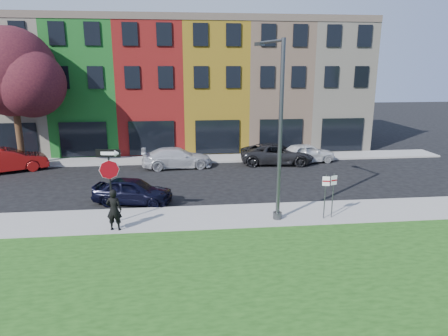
{
  "coord_description": "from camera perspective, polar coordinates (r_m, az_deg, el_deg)",
  "views": [
    {
      "loc": [
        -2.83,
        -14.1,
        6.79
      ],
      "look_at": [
        -0.83,
        4.0,
        2.13
      ],
      "focal_mm": 32.0,
      "sensor_mm": 36.0,
      "label": 1
    }
  ],
  "objects": [
    {
      "name": "ground",
      "position": [
        15.91,
        4.65,
        -10.97
      ],
      "size": [
        120.0,
        120.0,
        0.0
      ],
      "primitive_type": "plane",
      "color": "black",
      "rests_on": "ground"
    },
    {
      "name": "sidewalk_near",
      "position": [
        19.0,
        8.91,
        -6.57
      ],
      "size": [
        40.0,
        3.0,
        0.12
      ],
      "primitive_type": "cube",
      "color": "gray",
      "rests_on": "ground"
    },
    {
      "name": "sidewalk_far",
      "position": [
        29.87,
        -6.46,
        1.24
      ],
      "size": [
        40.0,
        2.4,
        0.12
      ],
      "primitive_type": "cube",
      "color": "gray",
      "rests_on": "ground"
    },
    {
      "name": "rowhouse_block",
      "position": [
        35.34,
        -5.87,
        11.36
      ],
      "size": [
        30.0,
        10.12,
        10.0
      ],
      "color": "beige",
      "rests_on": "ground"
    },
    {
      "name": "stop_sign",
      "position": [
        17.62,
        -16.06,
        -0.44
      ],
      "size": [
        1.04,
        0.19,
        3.29
      ],
      "rotation": [
        0.0,
        0.0,
        -0.14
      ],
      "color": "black",
      "rests_on": "sidewalk_near"
    },
    {
      "name": "man",
      "position": [
        17.25,
        -15.44,
        -5.78
      ],
      "size": [
        0.75,
        0.59,
        1.77
      ],
      "primitive_type": "imported",
      "rotation": [
        0.0,
        0.0,
        3.01
      ],
      "color": "black",
      "rests_on": "sidewalk_near"
    },
    {
      "name": "sedan_near",
      "position": [
        20.72,
        -12.91,
        -3.18
      ],
      "size": [
        3.42,
        4.71,
        1.35
      ],
      "primitive_type": "imported",
      "rotation": [
        0.0,
        0.0,
        1.33
      ],
      "color": "black",
      "rests_on": "ground"
    },
    {
      "name": "parked_car_red",
      "position": [
        29.81,
        -28.49,
        0.99
      ],
      "size": [
        5.35,
        6.1,
        1.59
      ],
      "primitive_type": "imported",
      "rotation": [
        0.0,
        0.0,
        2.0
      ],
      "color": "maroon",
      "rests_on": "ground"
    },
    {
      "name": "parked_car_silver",
      "position": [
        27.55,
        -6.73,
        1.46
      ],
      "size": [
        2.76,
        5.11,
        1.39
      ],
      "primitive_type": "imported",
      "rotation": [
        0.0,
        0.0,
        1.66
      ],
      "color": "#BABABF",
      "rests_on": "ground"
    },
    {
      "name": "parked_car_dark",
      "position": [
        28.73,
        7.57,
        2.03
      ],
      "size": [
        3.52,
        5.71,
        1.44
      ],
      "primitive_type": "imported",
      "rotation": [
        0.0,
        0.0,
        1.46
      ],
      "color": "black",
      "rests_on": "ground"
    },
    {
      "name": "parked_car_white",
      "position": [
        29.43,
        11.69,
        2.12
      ],
      "size": [
        3.41,
        4.85,
        1.41
      ],
      "primitive_type": "imported",
      "rotation": [
        0.0,
        0.0,
        1.79
      ],
      "color": "silver",
      "rests_on": "ground"
    },
    {
      "name": "street_lamp",
      "position": [
        17.43,
        7.7,
        5.17
      ],
      "size": [
        0.98,
        2.52,
        7.79
      ],
      "rotation": [
        0.0,
        0.0,
        0.28
      ],
      "color": "#434547",
      "rests_on": "sidewalk_near"
    },
    {
      "name": "parking_sign_a",
      "position": [
        18.3,
        14.27,
        -3.23
      ],
      "size": [
        0.32,
        0.11,
        2.04
      ],
      "rotation": [
        0.0,
        0.0,
        -0.21
      ],
      "color": "#434547",
      "rests_on": "sidewalk_near"
    },
    {
      "name": "parking_sign_b",
      "position": [
        18.51,
        15.33,
        -3.08
      ],
      "size": [
        0.31,
        0.14,
        2.04
      ],
      "rotation": [
        0.0,
        0.0,
        0.35
      ],
      "color": "#434547",
      "rests_on": "sidewalk_near"
    },
    {
      "name": "tree_purple",
      "position": [
        30.4,
        -27.84,
        11.76
      ],
      "size": [
        6.99,
        6.11,
        9.22
      ],
      "color": "#312010",
      "rests_on": "sidewalk_far"
    }
  ]
}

